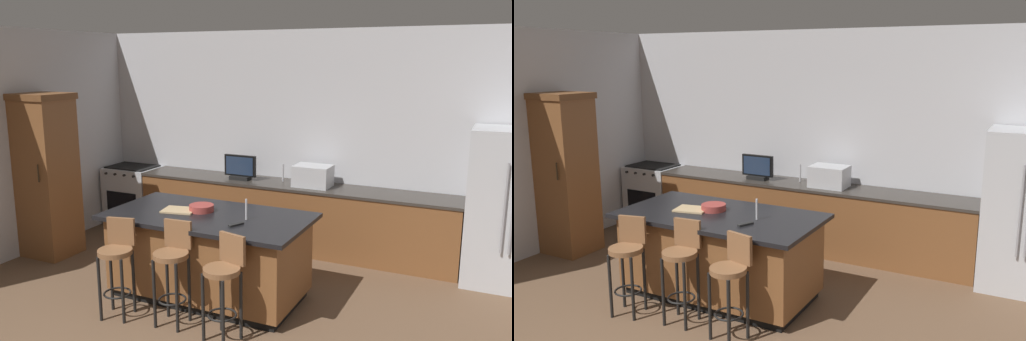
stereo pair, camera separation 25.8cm
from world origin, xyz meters
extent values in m
cube|color=#BCBCC1|center=(0.00, 4.05, 1.47)|extent=(6.75, 0.12, 2.94)
cube|color=#BCBCC1|center=(-3.17, 2.02, 1.47)|extent=(0.12, 4.45, 2.94)
cube|color=brown|center=(-0.04, 3.67, 0.43)|extent=(4.43, 0.60, 0.86)
cube|color=#332D28|center=(-0.04, 3.67, 0.88)|extent=(4.46, 0.62, 0.04)
cube|color=black|center=(-0.26, 1.87, 0.04)|extent=(1.93, 0.90, 0.09)
cube|color=brown|center=(-0.26, 1.87, 0.49)|extent=(2.01, 0.98, 0.79)
cube|color=black|center=(-0.26, 1.87, 0.90)|extent=(2.17, 1.14, 0.04)
cube|color=#B7BABF|center=(2.63, 3.60, 0.90)|extent=(0.87, 0.74, 1.80)
cylinder|color=gray|center=(2.59, 3.20, 0.99)|extent=(0.02, 0.02, 0.99)
cube|color=#B7BABF|center=(-2.67, 3.67, 0.45)|extent=(0.78, 0.60, 0.90)
cube|color=black|center=(-2.67, 3.36, 0.41)|extent=(0.55, 0.01, 0.32)
cube|color=black|center=(-2.67, 3.67, 0.91)|extent=(0.71, 0.50, 0.02)
cylinder|color=black|center=(-2.93, 3.35, 0.84)|extent=(0.04, 0.03, 0.04)
cylinder|color=black|center=(-2.76, 3.35, 0.84)|extent=(0.04, 0.03, 0.04)
cylinder|color=black|center=(-2.59, 3.35, 0.84)|extent=(0.04, 0.03, 0.04)
cylinder|color=black|center=(-2.41, 3.35, 0.84)|extent=(0.04, 0.03, 0.04)
cube|color=brown|center=(-2.82, 2.10, 1.06)|extent=(0.64, 0.57, 2.13)
cube|color=brown|center=(-2.82, 2.10, 2.09)|extent=(0.68, 0.61, 0.08)
cylinder|color=#332819|center=(-2.63, 1.80, 1.17)|extent=(0.02, 0.02, 0.22)
cube|color=#B7BABF|center=(0.28, 3.67, 1.04)|extent=(0.48, 0.36, 0.28)
cube|color=black|center=(-0.77, 3.62, 0.93)|extent=(0.28, 0.16, 0.05)
cube|color=black|center=(-0.77, 3.62, 1.10)|extent=(0.47, 0.05, 0.29)
cube|color=#1E2D47|center=(-0.77, 3.59, 1.10)|extent=(0.41, 0.01, 0.25)
cylinder|color=#B2B2B7|center=(-0.18, 3.77, 1.02)|extent=(0.02, 0.02, 0.24)
cylinder|color=#B2B2B7|center=(0.19, 1.87, 1.04)|extent=(0.02, 0.02, 0.22)
cylinder|color=brown|center=(-0.85, 1.06, 0.68)|extent=(0.34, 0.34, 0.05)
cube|color=brown|center=(-0.88, 1.20, 0.85)|extent=(0.29, 0.10, 0.28)
cylinder|color=black|center=(-0.94, 0.91, 0.33)|extent=(0.03, 0.03, 0.66)
cylinder|color=black|center=(-0.70, 0.96, 0.33)|extent=(0.03, 0.03, 0.66)
cylinder|color=black|center=(-1.00, 1.15, 0.33)|extent=(0.03, 0.03, 0.66)
cylinder|color=black|center=(-0.76, 1.20, 0.33)|extent=(0.03, 0.03, 0.66)
torus|color=black|center=(-0.85, 1.06, 0.25)|extent=(0.28, 0.28, 0.02)
cylinder|color=brown|center=(-0.26, 1.15, 0.71)|extent=(0.34, 0.34, 0.05)
cube|color=brown|center=(-0.27, 1.30, 0.88)|extent=(0.29, 0.06, 0.28)
cylinder|color=black|center=(-0.37, 1.02, 0.34)|extent=(0.03, 0.03, 0.69)
cylinder|color=black|center=(-0.13, 1.04, 0.34)|extent=(0.03, 0.03, 0.69)
cylinder|color=black|center=(-0.39, 1.27, 0.34)|extent=(0.03, 0.03, 0.69)
cylinder|color=black|center=(-0.14, 1.28, 0.34)|extent=(0.03, 0.03, 0.69)
torus|color=black|center=(-0.26, 1.15, 0.26)|extent=(0.28, 0.28, 0.02)
cylinder|color=brown|center=(0.32, 1.10, 0.68)|extent=(0.34, 0.34, 0.05)
cube|color=brown|center=(0.36, 1.25, 0.84)|extent=(0.29, 0.10, 0.28)
cylinder|color=black|center=(0.17, 1.01, 0.33)|extent=(0.03, 0.03, 0.65)
cylinder|color=black|center=(0.41, 0.96, 0.33)|extent=(0.03, 0.03, 0.65)
cylinder|color=black|center=(0.23, 1.25, 0.33)|extent=(0.03, 0.03, 0.65)
cylinder|color=black|center=(0.47, 1.19, 0.33)|extent=(0.03, 0.03, 0.65)
torus|color=black|center=(0.32, 1.10, 0.25)|extent=(0.28, 0.28, 0.02)
cylinder|color=#993833|center=(-0.39, 1.94, 0.96)|extent=(0.27, 0.27, 0.07)
cube|color=black|center=(-0.36, 1.95, 0.93)|extent=(0.13, 0.17, 0.01)
cube|color=black|center=(0.19, 1.65, 0.94)|extent=(0.11, 0.17, 0.02)
cube|color=tan|center=(-0.61, 1.84, 0.94)|extent=(0.40, 0.32, 0.02)
camera|label=1|loc=(2.53, -2.83, 2.54)|focal=37.32mm
camera|label=2|loc=(2.76, -2.72, 2.54)|focal=37.32mm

